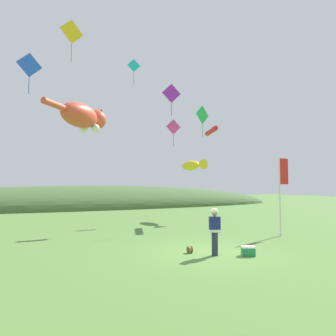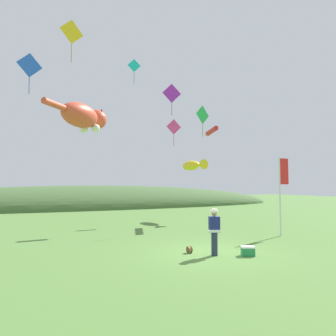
{
  "view_description": "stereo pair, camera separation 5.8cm",
  "coord_description": "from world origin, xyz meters",
  "px_view_note": "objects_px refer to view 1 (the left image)",
  "views": [
    {
      "loc": [
        -6.38,
        -10.32,
        2.68
      ],
      "look_at": [
        0.0,
        4.0,
        3.59
      ],
      "focal_mm": 32.0,
      "sensor_mm": 36.0,
      "label": 1
    },
    {
      "loc": [
        -6.32,
        -10.34,
        2.68
      ],
      "look_at": [
        0.0,
        4.0,
        3.59
      ],
      "focal_mm": 32.0,
      "sensor_mm": 36.0,
      "label": 2
    }
  ],
  "objects_px": {
    "kite_diamond_gold": "(72,32)",
    "kite_giant_cat": "(83,117)",
    "festival_attendant": "(215,230)",
    "kite_diamond_blue": "(29,65)",
    "kite_diamond_violet": "(171,94)",
    "festival_banner_pole": "(282,184)",
    "picnic_cooler": "(248,251)",
    "kite_diamond_pink": "(173,127)",
    "kite_diamond_teal": "(134,66)",
    "kite_fish_windsock": "(193,165)",
    "kite_tube_streamer": "(211,131)",
    "kite_spool": "(190,250)",
    "kite_diamond_green": "(202,115)"
  },
  "relations": [
    {
      "from": "picnic_cooler",
      "to": "kite_tube_streamer",
      "type": "relative_size",
      "value": 0.24
    },
    {
      "from": "kite_diamond_violet",
      "to": "kite_diamond_green",
      "type": "relative_size",
      "value": 1.05
    },
    {
      "from": "festival_attendant",
      "to": "kite_diamond_gold",
      "type": "bearing_deg",
      "value": 136.18
    },
    {
      "from": "kite_diamond_pink",
      "to": "kite_diamond_gold",
      "type": "distance_m",
      "value": 10.85
    },
    {
      "from": "kite_diamond_teal",
      "to": "kite_diamond_gold",
      "type": "bearing_deg",
      "value": -132.53
    },
    {
      "from": "kite_fish_windsock",
      "to": "kite_diamond_teal",
      "type": "xyz_separation_m",
      "value": [
        -5.24,
        -1.06,
        6.79
      ]
    },
    {
      "from": "kite_diamond_violet",
      "to": "kite_diamond_blue",
      "type": "height_order",
      "value": "kite_diamond_violet"
    },
    {
      "from": "kite_tube_streamer",
      "to": "festival_banner_pole",
      "type": "bearing_deg",
      "value": -89.72
    },
    {
      "from": "picnic_cooler",
      "to": "kite_giant_cat",
      "type": "bearing_deg",
      "value": 108.92
    },
    {
      "from": "kite_giant_cat",
      "to": "kite_diamond_blue",
      "type": "xyz_separation_m",
      "value": [
        -3.54,
        -4.79,
        1.45
      ]
    },
    {
      "from": "festival_banner_pole",
      "to": "kite_diamond_teal",
      "type": "bearing_deg",
      "value": 128.57
    },
    {
      "from": "festival_attendant",
      "to": "kite_giant_cat",
      "type": "height_order",
      "value": "kite_giant_cat"
    },
    {
      "from": "festival_attendant",
      "to": "kite_diamond_teal",
      "type": "relative_size",
      "value": 0.97
    },
    {
      "from": "kite_giant_cat",
      "to": "kite_diamond_blue",
      "type": "height_order",
      "value": "kite_diamond_blue"
    },
    {
      "from": "kite_diamond_violet",
      "to": "kite_diamond_green",
      "type": "distance_m",
      "value": 3.0
    },
    {
      "from": "kite_diamond_violet",
      "to": "kite_diamond_teal",
      "type": "xyz_separation_m",
      "value": [
        -2.68,
        0.5,
        1.78
      ]
    },
    {
      "from": "kite_diamond_violet",
      "to": "kite_diamond_teal",
      "type": "bearing_deg",
      "value": 169.51
    },
    {
      "from": "kite_tube_streamer",
      "to": "kite_diamond_blue",
      "type": "height_order",
      "value": "kite_diamond_blue"
    },
    {
      "from": "kite_diamond_pink",
      "to": "kite_diamond_teal",
      "type": "distance_m",
      "value": 5.41
    },
    {
      "from": "festival_banner_pole",
      "to": "kite_giant_cat",
      "type": "xyz_separation_m",
      "value": [
        -9.02,
        9.9,
        4.91
      ]
    },
    {
      "from": "kite_giant_cat",
      "to": "kite_diamond_green",
      "type": "relative_size",
      "value": 2.4
    },
    {
      "from": "picnic_cooler",
      "to": "kite_giant_cat",
      "type": "xyz_separation_m",
      "value": [
        -4.38,
        12.79,
        7.48
      ]
    },
    {
      "from": "kite_diamond_green",
      "to": "kite_diamond_gold",
      "type": "xyz_separation_m",
      "value": [
        -8.83,
        -2.77,
        2.57
      ]
    },
    {
      "from": "festival_attendant",
      "to": "festival_banner_pole",
      "type": "xyz_separation_m",
      "value": [
        5.78,
        2.35,
        1.79
      ]
    },
    {
      "from": "kite_diamond_gold",
      "to": "kite_giant_cat",
      "type": "bearing_deg",
      "value": 77.47
    },
    {
      "from": "festival_banner_pole",
      "to": "kite_diamond_gold",
      "type": "xyz_separation_m",
      "value": [
        -10.7,
        2.37,
        7.28
      ]
    },
    {
      "from": "kite_tube_streamer",
      "to": "kite_diamond_gold",
      "type": "bearing_deg",
      "value": -156.81
    },
    {
      "from": "kite_diamond_blue",
      "to": "kite_fish_windsock",
      "type": "bearing_deg",
      "value": 16.31
    },
    {
      "from": "festival_banner_pole",
      "to": "kite_diamond_pink",
      "type": "distance_m",
      "value": 10.08
    },
    {
      "from": "kite_diamond_green",
      "to": "kite_diamond_gold",
      "type": "height_order",
      "value": "kite_diamond_gold"
    },
    {
      "from": "festival_attendant",
      "to": "festival_banner_pole",
      "type": "distance_m",
      "value": 6.49
    },
    {
      "from": "kite_diamond_teal",
      "to": "kite_giant_cat",
      "type": "bearing_deg",
      "value": 141.8
    },
    {
      "from": "kite_diamond_green",
      "to": "kite_diamond_gold",
      "type": "bearing_deg",
      "value": -162.6
    },
    {
      "from": "kite_fish_windsock",
      "to": "kite_diamond_violet",
      "type": "relative_size",
      "value": 1.28
    },
    {
      "from": "picnic_cooler",
      "to": "kite_diamond_blue",
      "type": "xyz_separation_m",
      "value": [
        -7.92,
        8.0,
        8.93
      ]
    },
    {
      "from": "festival_attendant",
      "to": "kite_giant_cat",
      "type": "relative_size",
      "value": 0.34
    },
    {
      "from": "kite_diamond_violet",
      "to": "kite_spool",
      "type": "bearing_deg",
      "value": -110.14
    },
    {
      "from": "picnic_cooler",
      "to": "kite_diamond_pink",
      "type": "relative_size",
      "value": 0.28
    },
    {
      "from": "kite_diamond_gold",
      "to": "kite_diamond_teal",
      "type": "distance_m",
      "value": 7.05
    },
    {
      "from": "picnic_cooler",
      "to": "kite_diamond_violet",
      "type": "height_order",
      "value": "kite_diamond_violet"
    },
    {
      "from": "festival_attendant",
      "to": "kite_diamond_gold",
      "type": "distance_m",
      "value": 11.34
    },
    {
      "from": "kite_diamond_green",
      "to": "kite_diamond_pink",
      "type": "relative_size",
      "value": 1.04
    },
    {
      "from": "kite_diamond_green",
      "to": "kite_diamond_teal",
      "type": "height_order",
      "value": "kite_diamond_teal"
    },
    {
      "from": "kite_fish_windsock",
      "to": "kite_diamond_pink",
      "type": "xyz_separation_m",
      "value": [
        -1.61,
        0.15,
        2.96
      ]
    },
    {
      "from": "kite_fish_windsock",
      "to": "kite_diamond_violet",
      "type": "xyz_separation_m",
      "value": [
        -2.57,
        -1.56,
        5.01
      ]
    },
    {
      "from": "kite_spool",
      "to": "kite_diamond_blue",
      "type": "height_order",
      "value": "kite_diamond_blue"
    },
    {
      "from": "kite_tube_streamer",
      "to": "kite_diamond_violet",
      "type": "xyz_separation_m",
      "value": [
        -3.28,
        0.07,
        2.5
      ]
    },
    {
      "from": "kite_spool",
      "to": "kite_diamond_blue",
      "type": "xyz_separation_m",
      "value": [
        -6.1,
        6.69,
        8.97
      ]
    },
    {
      "from": "kite_diamond_blue",
      "to": "kite_diamond_violet",
      "type": "bearing_deg",
      "value": 11.63
    },
    {
      "from": "picnic_cooler",
      "to": "kite_diamond_green",
      "type": "relative_size",
      "value": 0.26
    }
  ]
}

